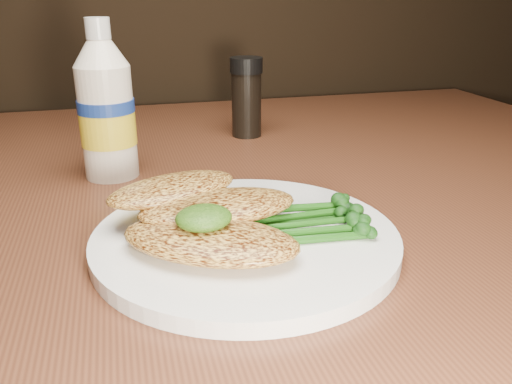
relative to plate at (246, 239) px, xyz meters
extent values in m
cylinder|color=white|center=(0.00, 0.00, 0.00)|extent=(0.25, 0.25, 0.01)
ellipsoid|color=gold|center=(-0.03, -0.03, 0.02)|extent=(0.16, 0.14, 0.02)
ellipsoid|color=gold|center=(-0.02, 0.01, 0.03)|extent=(0.14, 0.08, 0.02)
ellipsoid|color=gold|center=(-0.05, 0.05, 0.03)|extent=(0.13, 0.10, 0.02)
ellipsoid|color=#103207|center=(-0.04, -0.02, 0.03)|extent=(0.05, 0.05, 0.02)
camera|label=1|loc=(-0.09, -0.38, 0.20)|focal=36.83mm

